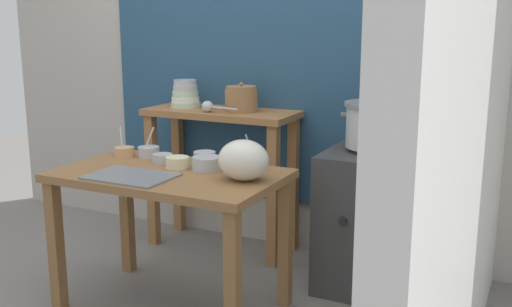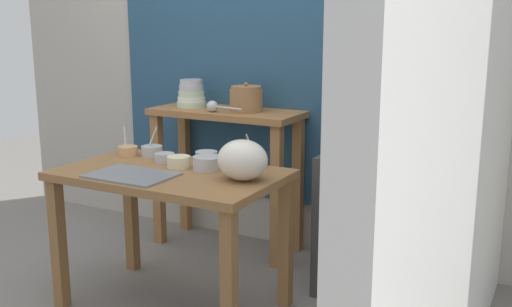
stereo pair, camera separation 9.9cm
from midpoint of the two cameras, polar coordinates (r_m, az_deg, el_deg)
name	(u,v)px [view 1 (the left image)]	position (r m, az deg, el deg)	size (l,w,h in m)	color
ground_plane	(175,305)	(3.22, -8.64, -14.12)	(9.00, 9.00, 0.00)	gray
wall_back	(278,43)	(3.80, 1.37, 10.48)	(4.40, 0.12, 2.60)	#B2ADA3
wall_right	(487,56)	(2.57, 20.17, 8.72)	(0.30, 3.20, 2.60)	white
prep_table	(170,193)	(2.98, -9.17, -3.80)	(1.10, 0.66, 0.72)	olive
back_shelf_table	(221,145)	(3.76, -4.09, 0.84)	(0.96, 0.40, 0.90)	#9E6B3D
stove_block	(381,220)	(3.32, 11.04, -6.23)	(0.60, 0.61, 0.78)	#383838
steamer_pot	(379,125)	(3.22, 10.83, 2.72)	(0.42, 0.37, 0.28)	#B7BABF
clay_pot	(241,99)	(3.64, -2.19, 5.23)	(0.20, 0.20, 0.18)	olive
bowl_stack_enamel	(185,95)	(3.86, -7.50, 5.57)	(0.19, 0.19, 0.18)	#B7D1AD
ladle	(209,107)	(3.62, -5.33, 4.49)	(0.26, 0.07, 0.07)	#B7BABF
serving_tray	(131,176)	(2.88, -12.84, -2.14)	(0.40, 0.28, 0.01)	slate
plastic_bag	(243,160)	(2.74, -2.24, -0.64)	(0.24, 0.21, 0.19)	silver
wide_pan	(424,154)	(3.03, 14.88, -0.04)	(0.22, 0.22, 0.04)	#B7BABF
prep_bowl_0	(207,163)	(2.95, -5.70, -0.91)	(0.14, 0.14, 0.07)	#B7BABF
prep_bowl_1	(149,151)	(3.28, -11.08, 0.22)	(0.12, 0.12, 0.16)	#B7BABF
prep_bowl_2	(162,158)	(3.13, -9.84, -0.43)	(0.10, 0.10, 0.05)	#B7BABF
prep_bowl_3	(250,161)	(2.98, -1.50, -0.76)	(0.12, 0.12, 0.18)	beige
prep_bowl_4	(205,156)	(3.12, -5.85, -0.28)	(0.12, 0.12, 0.06)	#B7BABF
prep_bowl_5	(178,162)	(3.01, -8.41, -0.81)	(0.12, 0.12, 0.06)	beige
prep_bowl_6	(124,151)	(3.32, -13.31, 0.21)	(0.10, 0.10, 0.16)	tan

